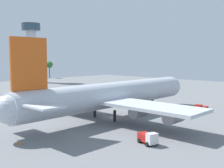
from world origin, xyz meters
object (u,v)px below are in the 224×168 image
Objects in this scene: cargo_airplane at (112,95)px; baggage_tug at (148,138)px; safety_cone_tail at (20,142)px; safety_cone_nose at (168,103)px; fuel_truck at (201,108)px; control_tower at (31,47)px; catering_truck at (103,91)px.

baggage_tug is (-11.46, -19.77, -4.64)m from cargo_airplane.
baggage_tug is 5.53× the size of safety_cone_tail.
cargo_airplane is 97.26× the size of safety_cone_nose.
baggage_tug is (-34.50, -6.83, 0.11)m from fuel_truck.
control_tower reaches higher than baggage_tug.
cargo_airplane is 48.42m from catering_truck.
safety_cone_nose is (39.02, 20.37, -0.84)m from baggage_tug.
catering_truck is at bearing 81.85° from safety_cone_nose.
safety_cone_tail reaches higher than safety_cone_nose.
baggage_tug is 70.68m from catering_truck.
cargo_airplane is at bearing -178.76° from safety_cone_nose.
fuel_truck is at bearing -108.45° from safety_cone_nose.
control_tower is at bearing 83.55° from catering_truck.
cargo_airplane is 75.80× the size of safety_cone_tail.
fuel_truck is at bearing -29.32° from cargo_airplane.
control_tower is (67.57, 107.70, 21.02)m from safety_cone_tail.
control_tower is at bearing 57.90° from safety_cone_tail.
safety_cone_nose is 106.74m from control_tower.
baggage_tug reaches higher than safety_cone_nose.
control_tower reaches higher than safety_cone_nose.
control_tower is (12.79, 103.85, 21.11)m from safety_cone_nose.
catering_truck is at bearing -96.45° from control_tower.
safety_cone_tail is (-27.22, -3.26, -5.40)m from cargo_airplane.
safety_cone_tail is at bearing 133.66° from baggage_tug.
control_tower is at bearing 68.88° from cargo_airplane.
catering_truck is at bearing 51.48° from baggage_tug.
baggage_tug is at bearing -112.64° from control_tower.
fuel_truck reaches higher than catering_truck.
fuel_truck is at bearing -98.39° from control_tower.
safety_cone_tail is (-54.78, -3.85, 0.09)m from safety_cone_nose.
control_tower is (7.79, 68.91, 20.31)m from catering_truck.
catering_truck is 6.51× the size of safety_cone_tail.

